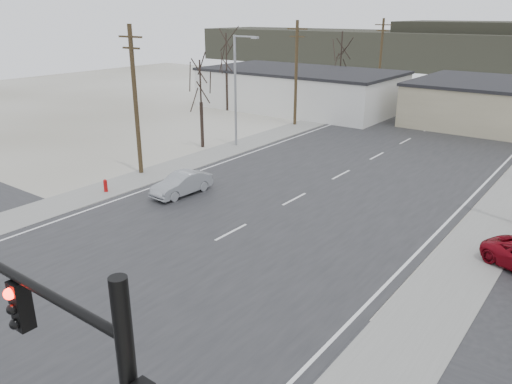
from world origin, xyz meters
TOP-DOWN VIEW (x-y plane):
  - ground at (0.00, 0.00)m, footprint 140.00×140.00m
  - main_road at (0.00, 15.00)m, footprint 18.00×110.00m
  - cross_road at (0.00, 0.00)m, footprint 90.00×10.00m
  - sidewalk_left at (-10.60, 20.00)m, footprint 3.00×90.00m
  - sidewalk_right at (10.60, 20.00)m, footprint 3.00×90.00m
  - traffic_signal_mast at (7.89, -6.20)m, footprint 8.95×0.43m
  - fire_hydrant at (-10.20, 8.00)m, footprint 0.24×0.24m
  - building_left_far at (-16.00, 40.00)m, footprint 22.30×12.30m
  - upole_left_b at (-11.50, 12.00)m, footprint 2.20×0.30m
  - upole_left_c at (-11.50, 32.00)m, footprint 2.20×0.30m
  - upole_left_d at (-11.50, 52.00)m, footprint 2.20×0.30m
  - streetlight_main at (-10.80, 22.00)m, footprint 2.40×0.25m
  - tree_left_near at (-13.00, 20.00)m, footprint 3.30×3.30m
  - tree_left_far at (-14.00, 46.00)m, footprint 3.96×3.96m
  - tree_left_mid at (-22.00, 34.00)m, footprint 3.96×3.96m
  - hill_left at (-35.00, 92.00)m, footprint 70.00×18.00m
  - sedan_crossing at (-6.06, 10.56)m, footprint 1.67×4.18m
  - car_far_a at (1.11, 49.43)m, footprint 2.23×5.22m
  - car_far_b at (-3.50, 48.66)m, footprint 2.94×4.57m

SIDE VIEW (x-z plane):
  - ground at x=0.00m, z-range 0.00..0.00m
  - cross_road at x=0.00m, z-range 0.00..0.04m
  - main_road at x=0.00m, z-range 0.00..0.05m
  - sidewalk_left at x=-10.60m, z-range 0.00..0.06m
  - sidewalk_right at x=10.60m, z-range 0.00..0.06m
  - fire_hydrant at x=-10.20m, z-range 0.02..0.89m
  - sedan_crossing at x=-6.06m, z-range 0.05..1.40m
  - car_far_b at x=-3.50m, z-range 0.05..1.49m
  - car_far_a at x=1.11m, z-range 0.05..1.55m
  - building_left_far at x=-16.00m, z-range 0.01..4.51m
  - hill_left at x=-35.00m, z-range 0.00..7.00m
  - traffic_signal_mast at x=7.89m, z-range 1.07..8.27m
  - streetlight_main at x=-10.80m, z-range 0.59..9.59m
  - upole_left_b at x=-11.50m, z-range 0.22..10.22m
  - upole_left_c at x=-11.50m, z-range 0.22..10.22m
  - upole_left_d at x=-11.50m, z-range 0.22..10.22m
  - tree_left_near at x=-13.00m, z-range 1.55..8.90m
  - tree_left_far at x=-14.00m, z-range 1.87..10.69m
  - tree_left_mid at x=-22.00m, z-range 1.87..10.69m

